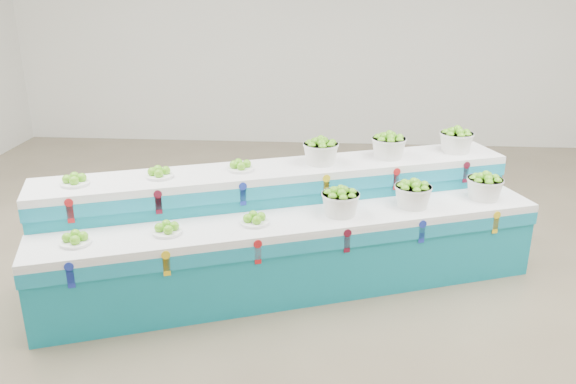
{
  "coord_description": "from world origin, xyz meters",
  "views": [
    {
      "loc": [
        0.25,
        -4.66,
        2.7
      ],
      "look_at": [
        -0.11,
        0.23,
        0.87
      ],
      "focal_mm": 36.34,
      "sensor_mm": 36.0,
      "label": 1
    }
  ],
  "objects_px": {
    "basket_lower_left": "(340,201)",
    "plate_upper_mid": "(159,172)",
    "display_stand": "(288,229)",
    "basket_upper_right": "(456,140)"
  },
  "relations": [
    {
      "from": "basket_lower_left",
      "to": "plate_upper_mid",
      "type": "bearing_deg",
      "value": 179.69
    },
    {
      "from": "basket_lower_left",
      "to": "plate_upper_mid",
      "type": "distance_m",
      "value": 1.62
    },
    {
      "from": "display_stand",
      "to": "basket_lower_left",
      "type": "distance_m",
      "value": 0.59
    },
    {
      "from": "display_stand",
      "to": "basket_upper_right",
      "type": "relative_size",
      "value": 13.4
    },
    {
      "from": "basket_lower_left",
      "to": "plate_upper_mid",
      "type": "xyz_separation_m",
      "value": [
        -1.6,
        0.01,
        0.23
      ]
    },
    {
      "from": "display_stand",
      "to": "plate_upper_mid",
      "type": "bearing_deg",
      "value": 165.85
    },
    {
      "from": "plate_upper_mid",
      "to": "basket_upper_right",
      "type": "height_order",
      "value": "basket_upper_right"
    },
    {
      "from": "display_stand",
      "to": "plate_upper_mid",
      "type": "distance_m",
      "value": 1.27
    },
    {
      "from": "basket_lower_left",
      "to": "basket_upper_right",
      "type": "relative_size",
      "value": 1.0
    },
    {
      "from": "display_stand",
      "to": "basket_upper_right",
      "type": "distance_m",
      "value": 1.96
    }
  ]
}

